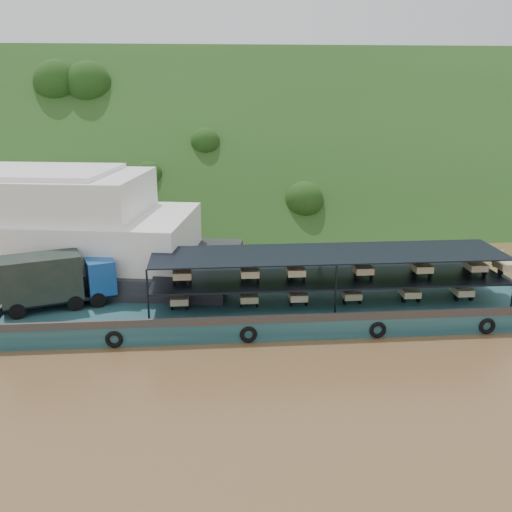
{
  "coord_description": "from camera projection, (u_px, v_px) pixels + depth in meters",
  "views": [
    {
      "loc": [
        -5.35,
        -36.29,
        14.95
      ],
      "look_at": [
        -2.0,
        3.0,
        3.2
      ],
      "focal_mm": 40.0,
      "sensor_mm": 36.0,
      "label": 1
    }
  ],
  "objects": [
    {
      "name": "ground",
      "position": [
        288.0,
        312.0,
        39.35
      ],
      "size": [
        160.0,
        160.0,
        0.0
      ],
      "primitive_type": "plane",
      "color": "brown",
      "rests_on": "ground"
    },
    {
      "name": "hillside",
      "position": [
        250.0,
        207.0,
        73.73
      ],
      "size": [
        140.0,
        39.6,
        39.6
      ],
      "primitive_type": "cube",
      "rotation": [
        0.79,
        0.0,
        0.0
      ],
      "color": "#1F3C15",
      "rests_on": "ground"
    },
    {
      "name": "cargo_barge",
      "position": [
        254.0,
        303.0,
        37.74
      ],
      "size": [
        35.11,
        7.18,
        4.74
      ],
      "color": "#123741",
      "rests_on": "ground"
    }
  ]
}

